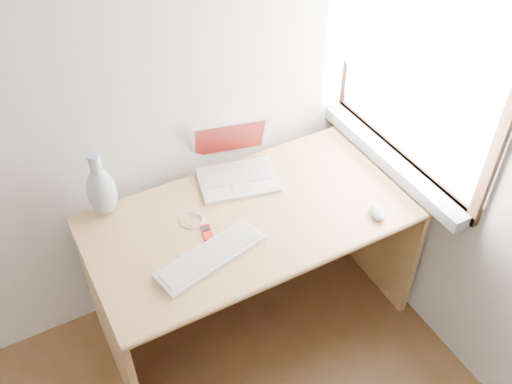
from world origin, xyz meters
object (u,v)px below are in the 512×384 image
desk (245,235)px  external_keyboard (211,256)px  laptop (233,166)px  vase (101,190)px

desk → external_keyboard: external_keyboard is taller
laptop → external_keyboard: (-0.30, -0.40, -0.04)m
external_keyboard → vase: bearing=109.8°
desk → laptop: laptop is taller
laptop → vase: size_ratio=1.25×
desk → external_keyboard: 0.41m
desk → laptop: bearing=78.2°
external_keyboard → desk: bearing=27.9°
laptop → external_keyboard: size_ratio=0.83×
desk → external_keyboard: (-0.26, -0.22, 0.22)m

